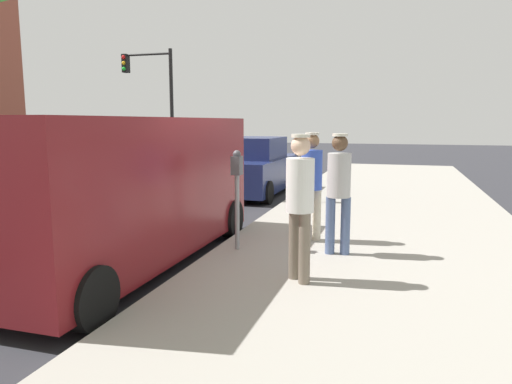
{
  "coord_description": "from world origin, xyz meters",
  "views": [
    {
      "loc": [
        3.66,
        -6.42,
        2.09
      ],
      "look_at": [
        1.65,
        0.29,
        1.05
      ],
      "focal_mm": 33.24,
      "sensor_mm": 36.0,
      "label": 1
    }
  ],
  "objects_px": {
    "pedestrian_in_gray": "(339,185)",
    "parked_van": "(122,187)",
    "parking_meter_near": "(237,183)",
    "pedestrian_in_blue": "(312,179)",
    "pedestrian_in_white": "(300,197)",
    "traffic_light_corner": "(154,89)",
    "parking_meter_far": "(298,160)",
    "parked_sedan_ahead": "(254,168)"
  },
  "relations": [
    {
      "from": "pedestrian_in_gray",
      "to": "pedestrian_in_blue",
      "type": "relative_size",
      "value": 1.0
    },
    {
      "from": "parking_meter_near",
      "to": "pedestrian_in_blue",
      "type": "relative_size",
      "value": 0.86
    },
    {
      "from": "pedestrian_in_blue",
      "to": "pedestrian_in_white",
      "type": "bearing_deg",
      "value": -83.84
    },
    {
      "from": "parked_sedan_ahead",
      "to": "pedestrian_in_gray",
      "type": "bearing_deg",
      "value": -62.88
    },
    {
      "from": "pedestrian_in_white",
      "to": "parking_meter_near",
      "type": "bearing_deg",
      "value": 135.68
    },
    {
      "from": "pedestrian_in_gray",
      "to": "parking_meter_far",
      "type": "bearing_deg",
      "value": 108.95
    },
    {
      "from": "pedestrian_in_white",
      "to": "parked_van",
      "type": "relative_size",
      "value": 0.34
    },
    {
      "from": "pedestrian_in_blue",
      "to": "parked_sedan_ahead",
      "type": "relative_size",
      "value": 0.4
    },
    {
      "from": "pedestrian_in_gray",
      "to": "parked_van",
      "type": "bearing_deg",
      "value": -162.62
    },
    {
      "from": "pedestrian_in_blue",
      "to": "parked_van",
      "type": "distance_m",
      "value": 2.97
    },
    {
      "from": "parked_van",
      "to": "parked_sedan_ahead",
      "type": "distance_m",
      "value": 7.24
    },
    {
      "from": "parking_meter_far",
      "to": "traffic_light_corner",
      "type": "xyz_separation_m",
      "value": [
        -8.11,
        7.79,
        2.34
      ]
    },
    {
      "from": "pedestrian_in_white",
      "to": "parked_sedan_ahead",
      "type": "bearing_deg",
      "value": 110.92
    },
    {
      "from": "parked_sedan_ahead",
      "to": "traffic_light_corner",
      "type": "height_order",
      "value": "traffic_light_corner"
    },
    {
      "from": "parking_meter_far",
      "to": "parked_van",
      "type": "relative_size",
      "value": 0.29
    },
    {
      "from": "parking_meter_near",
      "to": "parked_sedan_ahead",
      "type": "height_order",
      "value": "parking_meter_near"
    },
    {
      "from": "parking_meter_near",
      "to": "traffic_light_corner",
      "type": "xyz_separation_m",
      "value": [
        -8.11,
        12.35,
        2.34
      ]
    },
    {
      "from": "traffic_light_corner",
      "to": "parked_sedan_ahead",
      "type": "bearing_deg",
      "value": -42.71
    },
    {
      "from": "parked_van",
      "to": "traffic_light_corner",
      "type": "distance_m",
      "value": 14.89
    },
    {
      "from": "pedestrian_in_white",
      "to": "traffic_light_corner",
      "type": "relative_size",
      "value": 0.35
    },
    {
      "from": "parking_meter_near",
      "to": "parked_van",
      "type": "xyz_separation_m",
      "value": [
        -1.5,
        -0.78,
        -0.03
      ]
    },
    {
      "from": "parking_meter_near",
      "to": "pedestrian_in_white",
      "type": "xyz_separation_m",
      "value": [
        1.21,
        -1.18,
        0.01
      ]
    },
    {
      "from": "parking_meter_far",
      "to": "pedestrian_in_blue",
      "type": "bearing_deg",
      "value": -75.12
    },
    {
      "from": "parking_meter_far",
      "to": "pedestrian_in_white",
      "type": "distance_m",
      "value": 5.86
    },
    {
      "from": "parking_meter_far",
      "to": "pedestrian_in_blue",
      "type": "height_order",
      "value": "pedestrian_in_blue"
    },
    {
      "from": "parking_meter_far",
      "to": "traffic_light_corner",
      "type": "height_order",
      "value": "traffic_light_corner"
    },
    {
      "from": "parked_van",
      "to": "pedestrian_in_gray",
      "type": "bearing_deg",
      "value": 17.38
    },
    {
      "from": "parking_meter_near",
      "to": "parked_van",
      "type": "bearing_deg",
      "value": -152.66
    },
    {
      "from": "pedestrian_in_gray",
      "to": "traffic_light_corner",
      "type": "bearing_deg",
      "value": 128.27
    },
    {
      "from": "pedestrian_in_blue",
      "to": "parked_sedan_ahead",
      "type": "distance_m",
      "value": 6.24
    },
    {
      "from": "parking_meter_far",
      "to": "parking_meter_near",
      "type": "bearing_deg",
      "value": -90.0
    },
    {
      "from": "pedestrian_in_white",
      "to": "traffic_light_corner",
      "type": "bearing_deg",
      "value": 124.54
    },
    {
      "from": "parked_van",
      "to": "pedestrian_in_white",
      "type": "bearing_deg",
      "value": -8.45
    },
    {
      "from": "pedestrian_in_white",
      "to": "parked_sedan_ahead",
      "type": "distance_m",
      "value": 8.17
    },
    {
      "from": "pedestrian_in_gray",
      "to": "pedestrian_in_blue",
      "type": "xyz_separation_m",
      "value": [
        -0.52,
        0.67,
        -0.0
      ]
    },
    {
      "from": "parking_meter_near",
      "to": "pedestrian_in_gray",
      "type": "distance_m",
      "value": 1.52
    },
    {
      "from": "parking_meter_far",
      "to": "pedestrian_in_gray",
      "type": "bearing_deg",
      "value": -71.05
    },
    {
      "from": "parking_meter_near",
      "to": "pedestrian_in_blue",
      "type": "distance_m",
      "value": 1.3
    },
    {
      "from": "parking_meter_near",
      "to": "traffic_light_corner",
      "type": "distance_m",
      "value": 14.96
    },
    {
      "from": "pedestrian_in_blue",
      "to": "traffic_light_corner",
      "type": "relative_size",
      "value": 0.34
    },
    {
      "from": "parked_van",
      "to": "parked_sedan_ahead",
      "type": "relative_size",
      "value": 1.18
    },
    {
      "from": "parking_meter_near",
      "to": "parking_meter_far",
      "type": "bearing_deg",
      "value": 90.0
    }
  ]
}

